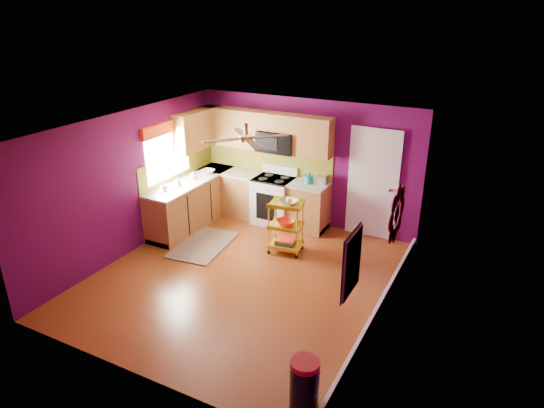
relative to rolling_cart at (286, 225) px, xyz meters
The scene contains 18 objects.
ground 1.27m from the rolling_cart, 101.41° to the right, with size 5.00×5.00×0.00m, color #672B10.
room_envelope 1.59m from the rolling_cart, 100.10° to the right, with size 4.54×5.04×2.52m.
lower_cabinets 1.72m from the rolling_cart, 156.40° to the left, with size 2.81×2.31×0.94m.
electric_range 1.30m from the rolling_cart, 126.72° to the left, with size 0.76×0.66×1.13m.
upper_cabinetry 2.20m from the rolling_cart, 144.65° to the left, with size 2.80×2.30×1.26m.
left_window 2.73m from the rolling_cart, behind, with size 0.08×1.35×1.08m.
panel_door 1.81m from the rolling_cart, 50.00° to the left, with size 0.95×0.11×2.15m.
right_wall_art 2.64m from the rolling_cart, 36.28° to the right, with size 0.04×2.74×1.04m.
ceiling_fan 2.00m from the rolling_cart, 103.78° to the right, with size 1.01×1.01×0.26m.
shag_rug 1.62m from the rolling_cart, 161.62° to the right, with size 0.84×1.38×0.02m, color black.
rolling_cart is the anchor object (origin of this frame).
trash_can 3.63m from the rolling_cart, 60.93° to the right, with size 0.36×0.38×0.62m.
teal_kettle 1.22m from the rolling_cart, 93.42° to the left, with size 0.18×0.18×0.21m.
toaster 1.29m from the rolling_cart, 81.71° to the left, with size 0.22×0.15×0.18m, color beige.
soap_bottle_a 2.24m from the rolling_cart, behind, with size 0.08×0.08×0.18m, color #EA3F72.
soap_bottle_b 2.27m from the rolling_cart, behind, with size 0.12×0.12×0.15m, color white.
counter_dish 2.29m from the rolling_cart, 161.56° to the left, with size 0.28×0.28×0.07m, color white.
counter_cup 2.35m from the rolling_cart, 167.45° to the right, with size 0.14×0.14×0.11m, color white.
Camera 1 is at (3.56, -5.83, 4.13)m, focal length 32.00 mm.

